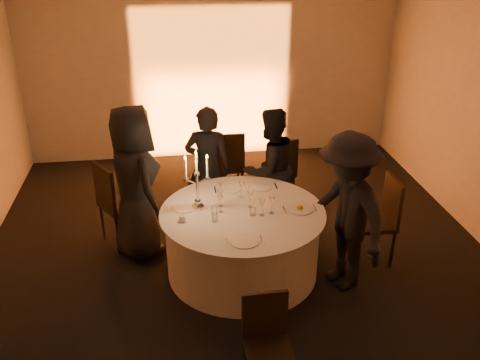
{
  "coord_description": "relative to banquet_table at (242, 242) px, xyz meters",
  "views": [
    {
      "loc": [
        -0.73,
        -5.01,
        3.56
      ],
      "look_at": [
        0.0,
        0.2,
        1.05
      ],
      "focal_mm": 40.0,
      "sensor_mm": 36.0,
      "label": 1
    }
  ],
  "objects": [
    {
      "name": "floor",
      "position": [
        0.0,
        0.0,
        -0.38
      ],
      "size": [
        7.0,
        7.0,
        0.0
      ],
      "primitive_type": "plane",
      "color": "black",
      "rests_on": "ground"
    },
    {
      "name": "wall_back",
      "position": [
        0.0,
        3.5,
        1.12
      ],
      "size": [
        7.0,
        0.0,
        7.0
      ],
      "primitive_type": "plane",
      "rotation": [
        1.57,
        0.0,
        0.0
      ],
      "color": "beige",
      "rests_on": "floor"
    },
    {
      "name": "uplighter_fixture",
      "position": [
        0.0,
        3.2,
        -0.33
      ],
      "size": [
        0.25,
        0.12,
        0.1
      ],
      "primitive_type": "cube",
      "color": "black",
      "rests_on": "floor"
    },
    {
      "name": "banquet_table",
      "position": [
        0.0,
        0.0,
        0.0
      ],
      "size": [
        1.8,
        1.8,
        0.77
      ],
      "color": "black",
      "rests_on": "floor"
    },
    {
      "name": "chair_left",
      "position": [
        -1.42,
        0.78,
        0.23
      ],
      "size": [
        0.65,
        0.65,
        1.07
      ],
      "rotation": [
        0.0,
        0.0,
        2.13
      ],
      "color": "black",
      "rests_on": "floor"
    },
    {
      "name": "chair_back_left",
      "position": [
        0.03,
        1.73,
        0.21
      ],
      "size": [
        0.47,
        0.47,
        1.05
      ],
      "rotation": [
        0.0,
        0.0,
        -3.13
      ],
      "color": "black",
      "rests_on": "floor"
    },
    {
      "name": "chair_back_right",
      "position": [
        0.71,
        1.47,
        0.18
      ],
      "size": [
        0.58,
        0.58,
        1.0
      ],
      "rotation": [
        0.0,
        0.0,
        -2.73
      ],
      "color": "black",
      "rests_on": "floor"
    },
    {
      "name": "chair_right",
      "position": [
        1.58,
        0.01,
        0.21
      ],
      "size": [
        0.46,
        0.46,
        1.05
      ],
      "rotation": [
        0.0,
        0.0,
        -1.58
      ],
      "color": "black",
      "rests_on": "floor"
    },
    {
      "name": "chair_front",
      "position": [
        -0.04,
        -1.67,
        0.11
      ],
      "size": [
        0.39,
        0.39,
        0.88
      ],
      "rotation": [
        0.0,
        0.0,
        0.02
      ],
      "color": "black",
      "rests_on": "floor"
    },
    {
      "name": "guest_left",
      "position": [
        -1.16,
        0.58,
        0.53
      ],
      "size": [
        0.92,
        1.06,
        1.83
      ],
      "primitive_type": "imported",
      "rotation": [
        0.0,
        0.0,
        2.03
      ],
      "color": "black",
      "rests_on": "floor"
    },
    {
      "name": "guest_back_left",
      "position": [
        -0.28,
        1.13,
        0.42
      ],
      "size": [
        0.66,
        0.51,
        1.61
      ],
      "primitive_type": "imported",
      "rotation": [
        0.0,
        0.0,
        2.9
      ],
      "color": "black",
      "rests_on": "floor"
    },
    {
      "name": "guest_back_right",
      "position": [
        0.49,
        1.02,
        0.4
      ],
      "size": [
        0.95,
        0.87,
        1.58
      ],
      "primitive_type": "imported",
      "rotation": [
        0.0,
        0.0,
        -2.69
      ],
      "color": "black",
      "rests_on": "floor"
    },
    {
      "name": "guest_right",
      "position": [
        1.04,
        -0.36,
        0.49
      ],
      "size": [
        0.99,
        1.28,
        1.75
      ],
      "primitive_type": "imported",
      "rotation": [
        0.0,
        0.0,
        -1.23
      ],
      "color": "black",
      "rests_on": "floor"
    },
    {
      "name": "plate_left",
      "position": [
        -0.62,
        0.16,
        0.39
      ],
      "size": [
        0.36,
        0.26,
        0.01
      ],
      "color": "white",
      "rests_on": "banquet_table"
    },
    {
      "name": "plate_back_left",
      "position": [
        -0.07,
        0.55,
        0.39
      ],
      "size": [
        0.36,
        0.25,
        0.01
      ],
      "color": "white",
      "rests_on": "banquet_table"
    },
    {
      "name": "plate_back_right",
      "position": [
        0.31,
        0.55,
        0.39
      ],
      "size": [
        0.35,
        0.25,
        0.01
      ],
      "color": "white",
      "rests_on": "banquet_table"
    },
    {
      "name": "plate_right",
      "position": [
        0.62,
        -0.04,
        0.4
      ],
      "size": [
        0.36,
        0.29,
        0.08
      ],
      "color": "white",
      "rests_on": "banquet_table"
    },
    {
      "name": "plate_front",
      "position": [
        -0.07,
        -0.61,
        0.39
      ],
      "size": [
        0.35,
        0.29,
        0.01
      ],
      "color": "white",
      "rests_on": "banquet_table"
    },
    {
      "name": "coffee_cup",
      "position": [
        -0.65,
        -0.12,
        0.42
      ],
      "size": [
        0.11,
        0.11,
        0.07
      ],
      "color": "white",
      "rests_on": "banquet_table"
    },
    {
      "name": "candelabra",
      "position": [
        -0.47,
        0.16,
        0.62
      ],
      "size": [
        0.29,
        0.14,
        0.68
      ],
      "color": "silver",
      "rests_on": "banquet_table"
    },
    {
      "name": "wine_glass_a",
      "position": [
        0.3,
        -0.09,
        0.52
      ],
      "size": [
        0.07,
        0.07,
        0.19
      ],
      "color": "white",
      "rests_on": "banquet_table"
    },
    {
      "name": "wine_glass_b",
      "position": [
        -0.2,
        0.37,
        0.52
      ],
      "size": [
        0.07,
        0.07,
        0.19
      ],
      "color": "white",
      "rests_on": "banquet_table"
    },
    {
      "name": "wine_glass_c",
      "position": [
        -0.22,
        0.15,
        0.52
      ],
      "size": [
        0.07,
        0.07,
        0.19
      ],
      "color": "white",
      "rests_on": "banquet_table"
    },
    {
      "name": "wine_glass_d",
      "position": [
        0.03,
        0.34,
        0.52
      ],
      "size": [
        0.07,
        0.07,
        0.19
      ],
      "color": "white",
      "rests_on": "banquet_table"
    },
    {
      "name": "wine_glass_e",
      "position": [
        0.1,
        0.08,
        0.52
      ],
      "size": [
        0.07,
        0.07,
        0.19
      ],
      "color": "white",
      "rests_on": "banquet_table"
    },
    {
      "name": "wine_glass_f",
      "position": [
        0.19,
        -0.12,
        0.52
      ],
      "size": [
        0.07,
        0.07,
        0.19
      ],
      "color": "white",
      "rests_on": "banquet_table"
    },
    {
      "name": "wine_glass_g",
      "position": [
        -0.24,
        0.02,
        0.52
      ],
      "size": [
        0.07,
        0.07,
        0.19
      ],
      "color": "white",
      "rests_on": "banquet_table"
    },
    {
      "name": "tumbler_a",
      "position": [
        -0.32,
        -0.17,
        0.43
      ],
      "size": [
        0.07,
        0.07,
        0.09
      ],
      "primitive_type": "cylinder",
      "color": "white",
      "rests_on": "banquet_table"
    },
    {
      "name": "tumbler_b",
      "position": [
        -0.31,
        -0.03,
        0.43
      ],
      "size": [
        0.07,
        0.07,
        0.09
      ],
      "primitive_type": "cylinder",
      "color": "white",
      "rests_on": "banquet_table"
    },
    {
      "name": "tumbler_c",
      "position": [
        0.1,
        -0.1,
        0.43
      ],
      "size": [
        0.07,
        0.07,
        0.09
      ],
      "primitive_type": "cylinder",
      "color": "white",
      "rests_on": "banquet_table"
    }
  ]
}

